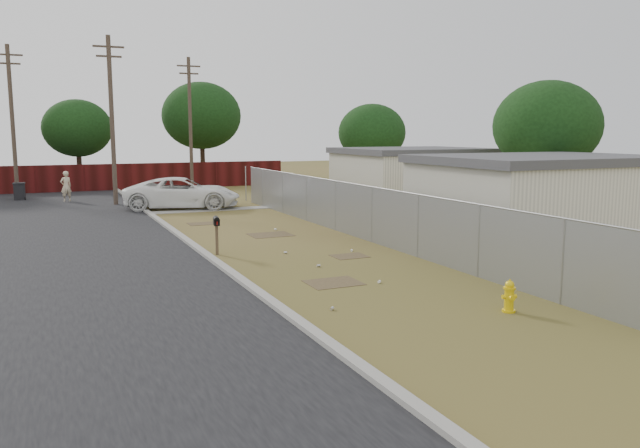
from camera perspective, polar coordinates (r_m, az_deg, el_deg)
name	(u,v)px	position (r m, az deg, el deg)	size (l,w,h in m)	color
ground	(292,249)	(21.29, -2.60, -2.26)	(120.00, 120.00, 0.00)	brown
street	(68,228)	(27.81, -22.02, -0.32)	(15.10, 60.00, 0.12)	black
chainlink_fence	(359,217)	(23.38, 3.59, 0.67)	(0.10, 27.06, 2.02)	gray
privacy_fence	(68,178)	(44.60, -22.02, 3.89)	(30.00, 0.12, 1.80)	#470F0F
utility_poles	(109,119)	(40.34, -18.71, 9.04)	(12.60, 8.24, 9.00)	brown
houses	(468,186)	(28.61, 13.36, 3.41)	(9.30, 17.24, 3.10)	silver
horizon_trees	(175,122)	(43.86, -13.15, 9.09)	(33.32, 31.94, 7.78)	#332117
fire_hydrant	(509,297)	(14.43, 16.92, -6.37)	(0.36, 0.36, 0.74)	yellow
mailbox	(216,224)	(20.34, -9.45, -0.04)	(0.27, 0.55, 1.25)	brown
pickup_truck	(182,193)	(33.10, -12.47, 2.79)	(2.70, 5.86, 1.63)	white
pedestrian	(66,186)	(38.42, -22.21, 3.21)	(0.64, 0.42, 1.74)	beige
trash_bin	(20,191)	(40.45, -25.78, 2.72)	(0.68, 0.75, 1.01)	black
scattered_litter	(319,260)	(19.19, -0.05, -3.32)	(3.66, 11.41, 0.07)	white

